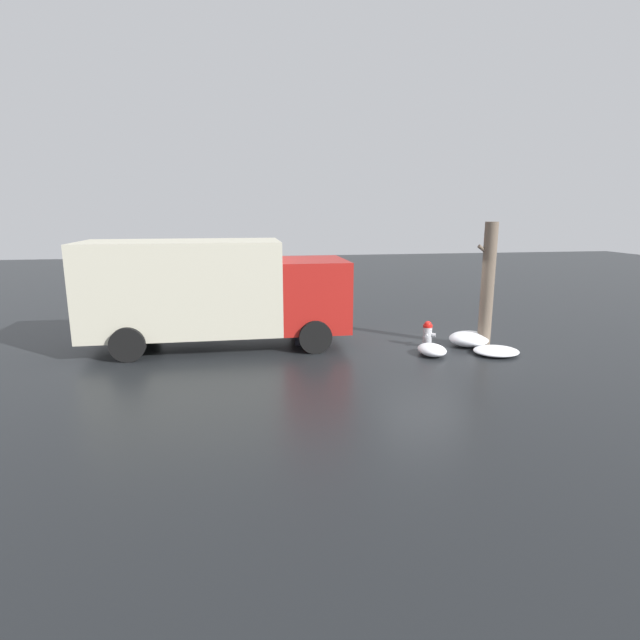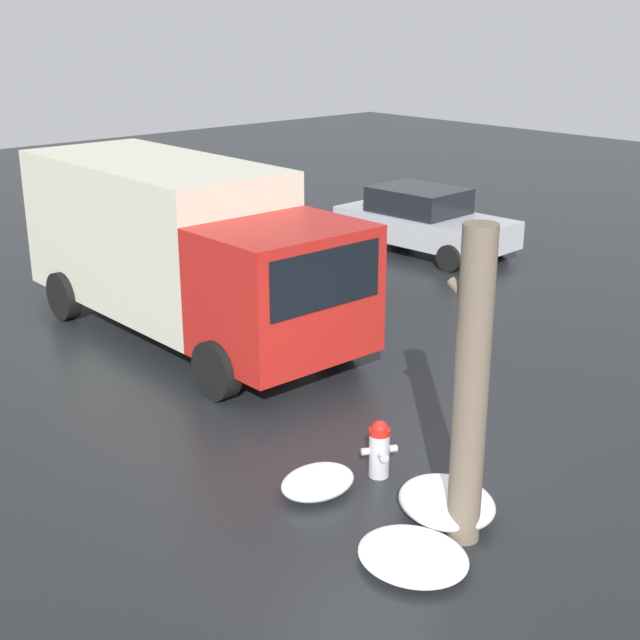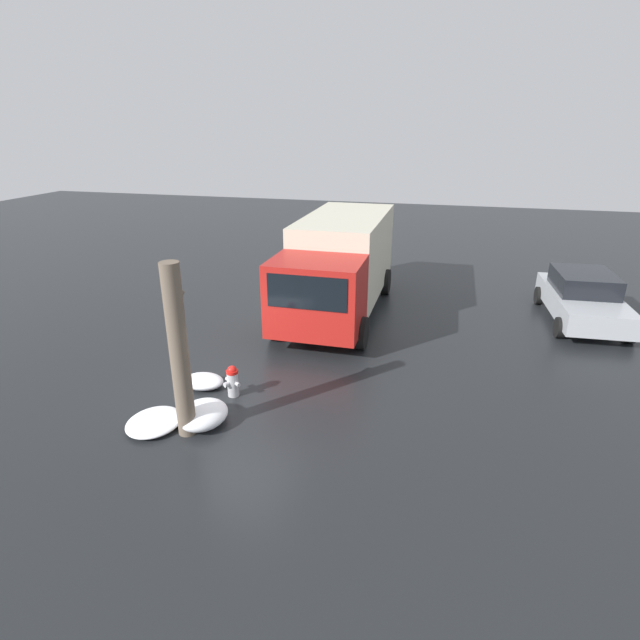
{
  "view_description": "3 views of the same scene",
  "coord_description": "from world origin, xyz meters",
  "px_view_note": "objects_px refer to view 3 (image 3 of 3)",
  "views": [
    {
      "loc": [
        5.31,
        13.02,
        3.79
      ],
      "look_at": [
        3.1,
        -0.0,
        0.89
      ],
      "focal_mm": 28.0,
      "sensor_mm": 36.0,
      "label": 1
    },
    {
      "loc": [
        -6.77,
        7.09,
        5.43
      ],
      "look_at": [
        2.2,
        -1.01,
        1.24
      ],
      "focal_mm": 50.0,
      "sensor_mm": 36.0,
      "label": 2
    },
    {
      "loc": [
        -9.09,
        -4.34,
        5.76
      ],
      "look_at": [
        2.94,
        -1.27,
        0.84
      ],
      "focal_mm": 28.0,
      "sensor_mm": 36.0,
      "label": 3
    }
  ],
  "objects_px": {
    "fire_hydrant": "(233,381)",
    "tree_trunk": "(179,352)",
    "delivery_truck": "(340,262)",
    "parked_car": "(583,297)",
    "pedestrian": "(309,308)"
  },
  "relations": [
    {
      "from": "fire_hydrant",
      "to": "tree_trunk",
      "type": "relative_size",
      "value": 0.21
    },
    {
      "from": "tree_trunk",
      "to": "delivery_truck",
      "type": "bearing_deg",
      "value": -10.87
    },
    {
      "from": "tree_trunk",
      "to": "delivery_truck",
      "type": "distance_m",
      "value": 7.67
    },
    {
      "from": "fire_hydrant",
      "to": "delivery_truck",
      "type": "xyz_separation_m",
      "value": [
        5.96,
        -1.15,
        1.25
      ]
    },
    {
      "from": "parked_car",
      "to": "tree_trunk",
      "type": "bearing_deg",
      "value": 40.73
    },
    {
      "from": "delivery_truck",
      "to": "parked_car",
      "type": "bearing_deg",
      "value": -172.17
    },
    {
      "from": "fire_hydrant",
      "to": "pedestrian",
      "type": "height_order",
      "value": "pedestrian"
    },
    {
      "from": "tree_trunk",
      "to": "parked_car",
      "type": "relative_size",
      "value": 0.8
    },
    {
      "from": "parked_car",
      "to": "fire_hydrant",
      "type": "bearing_deg",
      "value": 35.93
    },
    {
      "from": "pedestrian",
      "to": "parked_car",
      "type": "xyz_separation_m",
      "value": [
        3.35,
        -7.79,
        -0.13
      ]
    },
    {
      "from": "fire_hydrant",
      "to": "parked_car",
      "type": "xyz_separation_m",
      "value": [
        6.93,
        -8.58,
        0.39
      ]
    },
    {
      "from": "delivery_truck",
      "to": "parked_car",
      "type": "xyz_separation_m",
      "value": [
        0.97,
        -7.43,
        -0.86
      ]
    },
    {
      "from": "delivery_truck",
      "to": "pedestrian",
      "type": "height_order",
      "value": "delivery_truck"
    },
    {
      "from": "tree_trunk",
      "to": "parked_car",
      "type": "height_order",
      "value": "tree_trunk"
    },
    {
      "from": "fire_hydrant",
      "to": "delivery_truck",
      "type": "relative_size",
      "value": 0.1
    }
  ]
}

